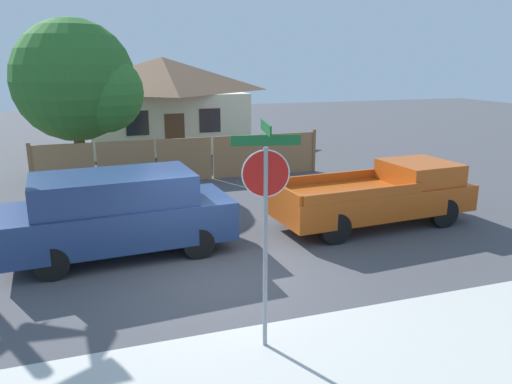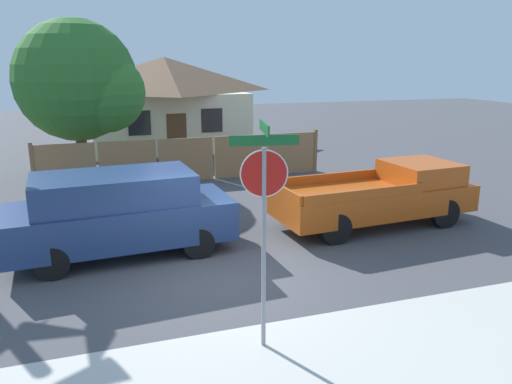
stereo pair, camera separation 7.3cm
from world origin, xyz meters
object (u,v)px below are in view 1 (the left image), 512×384
Objects in this scene: oak_tree at (80,83)px; stop_sign at (266,198)px; house at (164,101)px; red_suv at (119,212)px; orange_pickup at (381,195)px.

oak_tree is 1.67× the size of stop_sign.
house reaches higher than red_suv.
house is 1.44× the size of orange_pickup.
oak_tree is 11.53m from orange_pickup.
house reaches higher than stop_sign.
oak_tree is at bearing 90.78° from red_suv.
red_suv is 1.45× the size of stop_sign.
orange_pickup is (6.85, 0.02, -0.20)m from red_suv.
red_suv is at bearing -102.46° from house.
house is 2.27× the size of stop_sign.
red_suv reaches higher than orange_pickup.
stop_sign is at bearing -72.07° from red_suv.
stop_sign is at bearing -140.60° from orange_pickup.
house is at bearing 100.07° from orange_pickup.
oak_tree reaches higher than orange_pickup.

